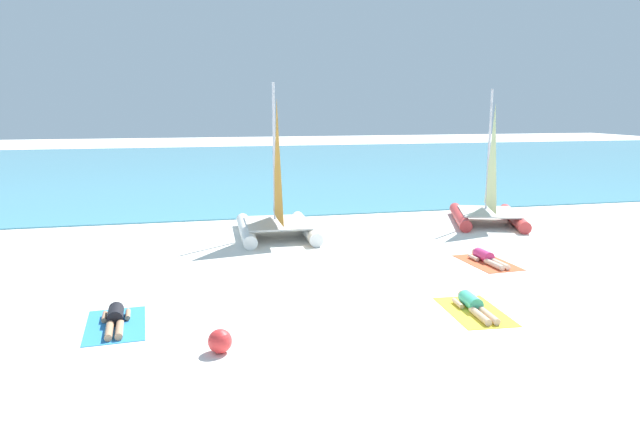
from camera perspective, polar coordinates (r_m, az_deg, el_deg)
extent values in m
plane|color=white|center=(21.59, -3.21, -0.65)|extent=(120.00, 120.00, 0.00)
cube|color=#4C9EB7|center=(41.76, -8.18, 4.71)|extent=(120.00, 40.00, 0.05)
cylinder|color=white|center=(18.93, -7.29, -1.64)|extent=(0.58, 3.80, 0.43)
cylinder|color=white|center=(19.15, -1.37, -1.42)|extent=(0.58, 3.80, 0.43)
cube|color=silver|center=(18.79, -4.26, -0.92)|extent=(2.07, 2.50, 0.05)
cylinder|color=silver|center=(19.02, -4.55, 5.98)|extent=(0.09, 0.09, 4.50)
pyramid|color=orange|center=(18.14, -4.22, 5.34)|extent=(0.13, 1.98, 3.78)
cylinder|color=#CC3838|center=(21.73, 13.64, -0.30)|extent=(1.68, 3.58, 0.42)
cylinder|color=#CC3838|center=(22.03, 18.61, -0.41)|extent=(1.68, 3.58, 0.42)
cube|color=silver|center=(21.64, 16.24, 0.17)|extent=(2.62, 2.87, 0.05)
cylinder|color=silver|center=(21.89, 16.32, 5.97)|extent=(0.09, 0.09, 4.36)
pyramid|color=#EAEA99|center=(21.05, 16.67, 5.43)|extent=(0.72, 1.82, 3.66)
cube|color=#338CD8|center=(12.07, -19.50, -10.33)|extent=(1.21, 1.96, 0.01)
cylinder|color=black|center=(12.20, -19.50, -9.31)|extent=(0.34, 0.64, 0.30)
sphere|color=tan|center=(12.59, -19.42, -8.70)|extent=(0.22, 0.22, 0.22)
cylinder|color=tan|center=(11.62, -20.06, -10.77)|extent=(0.19, 0.79, 0.14)
cylinder|color=tan|center=(11.61, -19.16, -10.73)|extent=(0.19, 0.79, 0.14)
cylinder|color=tan|center=(12.39, -20.47, -9.51)|extent=(0.13, 0.46, 0.10)
cylinder|color=tan|center=(12.37, -18.42, -9.42)|extent=(0.13, 0.46, 0.10)
cube|color=yellow|center=(12.52, 14.98, -9.31)|extent=(1.23, 1.97, 0.01)
cylinder|color=#3FB28C|center=(12.64, 14.64, -8.35)|extent=(0.34, 0.64, 0.30)
sphere|color=#D8AD84|center=(12.99, 13.91, -7.80)|extent=(0.22, 0.22, 0.22)
cylinder|color=#D8AD84|center=(12.07, 15.49, -9.70)|extent=(0.19, 0.79, 0.14)
cylinder|color=#D8AD84|center=(12.15, 16.27, -9.62)|extent=(0.19, 0.79, 0.14)
cylinder|color=#D8AD84|center=(12.72, 13.42, -8.61)|extent=(0.13, 0.46, 0.10)
cylinder|color=#D8AD84|center=(12.89, 15.25, -8.43)|extent=(0.13, 0.46, 0.10)
cube|color=#EA5933|center=(16.36, 16.17, -4.67)|extent=(1.19, 1.95, 0.01)
cylinder|color=#D83372|center=(16.49, 15.83, -3.98)|extent=(0.33, 0.63, 0.30)
sphere|color=beige|center=(16.82, 15.10, -3.66)|extent=(0.22, 0.22, 0.22)
cylinder|color=beige|center=(15.93, 16.78, -4.83)|extent=(0.18, 0.79, 0.14)
cylinder|color=beige|center=(16.03, 17.32, -4.77)|extent=(0.18, 0.79, 0.14)
cylinder|color=beige|center=(16.53, 14.88, -4.22)|extent=(0.12, 0.45, 0.10)
cylinder|color=beige|center=(16.75, 16.18, -4.09)|extent=(0.12, 0.45, 0.10)
sphere|color=red|center=(10.30, -9.83, -12.29)|extent=(0.42, 0.42, 0.42)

